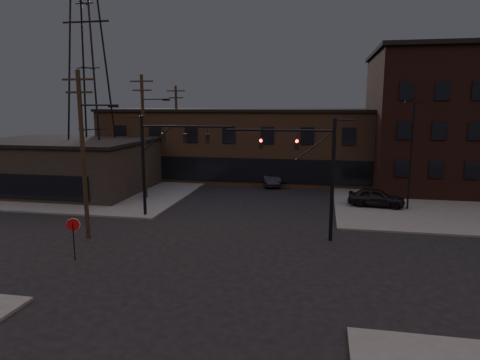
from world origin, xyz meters
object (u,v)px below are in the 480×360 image
traffic_signal_near (315,166)px  parked_car_lot_a (376,197)px  car_crossing (270,178)px  stop_sign (73,229)px  parked_car_lot_b (479,191)px  traffic_signal_far (158,154)px

traffic_signal_near → parked_car_lot_a: size_ratio=1.70×
car_crossing → traffic_signal_near: bearing=-89.2°
stop_sign → parked_car_lot_b: size_ratio=0.57×
traffic_signal_far → parked_car_lot_a: traffic_signal_far is taller
traffic_signal_near → stop_sign: (-13.36, -6.49, -3.09)m
stop_sign → car_crossing: (8.24, 24.98, -1.02)m
parked_car_lot_a → parked_car_lot_b: (10.05, 5.65, -0.17)m
stop_sign → parked_car_lot_a: bearing=41.5°
stop_sign → car_crossing: size_ratio=0.49×
traffic_signal_far → stop_sign: traffic_signal_far is taller
traffic_signal_near → stop_sign: traffic_signal_near is taller
parked_car_lot_b → stop_sign: bearing=140.3°
traffic_signal_far → parked_car_lot_b: size_ratio=1.85×
parked_car_lot_b → traffic_signal_far: bearing=126.5°
traffic_signal_far → car_crossing: traffic_signal_far is taller
stop_sign → car_crossing: stop_sign is taller
traffic_signal_far → parked_car_lot_b: 30.07m
parked_car_lot_b → car_crossing: bearing=94.3°
traffic_signal_near → stop_sign: size_ratio=3.23×
traffic_signal_far → stop_sign: size_ratio=3.23×
traffic_signal_near → traffic_signal_far: 12.57m
parked_car_lot_a → stop_sign: bearing=139.3°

